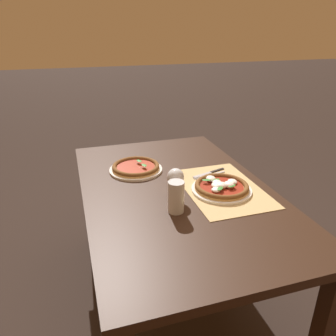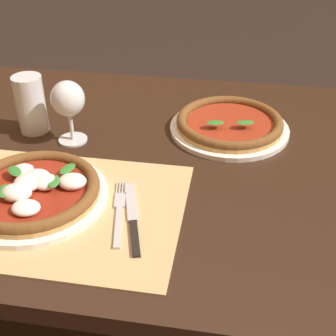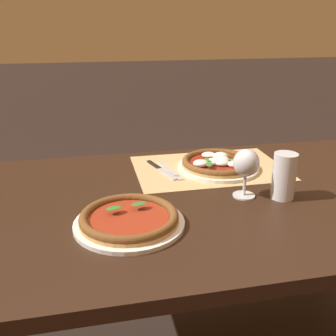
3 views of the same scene
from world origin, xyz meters
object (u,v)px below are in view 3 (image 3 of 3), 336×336
Objects in this scene: wine_glass at (246,165)px; fork at (170,170)px; pizza_far at (129,219)px; pint_glass at (284,177)px; knife at (161,170)px; pizza_near at (218,163)px.

wine_glass is 0.33m from fork.
pint_glass is at bearing -170.92° from pizza_far.
pint_glass reaches higher than fork.
pizza_far is 0.40m from wine_glass.
pint_glass is at bearing 137.05° from knife.
pint_glass is 0.69× the size of knife.
pint_glass reaches higher than pizza_far.
wine_glass is 0.78× the size of fork.
wine_glass is 0.12m from pint_glass.
fork is (0.18, -0.26, -0.10)m from wine_glass.
knife is (0.21, -0.27, -0.10)m from wine_glass.
wine_glass reaches higher than fork.
wine_glass is 0.35m from knife.
pizza_far is at bearing 66.77° from knife.
pizza_near reaches higher than fork.
pint_glass is (-0.49, -0.08, 0.05)m from pizza_far.
wine_glass reaches higher than knife.
wine_glass reaches higher than pint_glass.
pizza_far is 0.42m from fork.
fork is (0.18, -0.01, -0.02)m from pizza_near.
pizza_far is 1.42× the size of knife.
pizza_far is 2.07× the size of pint_glass.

